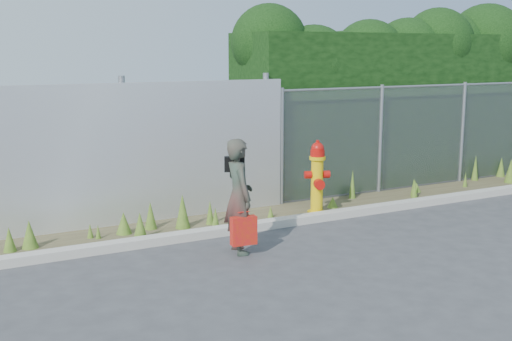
{
  "coord_description": "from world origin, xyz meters",
  "views": [
    {
      "loc": [
        -4.48,
        -6.5,
        2.68
      ],
      "look_at": [
        -0.3,
        1.4,
        1.0
      ],
      "focal_mm": 45.0,
      "sensor_mm": 36.0,
      "label": 1
    }
  ],
  "objects": [
    {
      "name": "chainlink_fence",
      "position": [
        4.25,
        3.0,
        1.03
      ],
      "size": [
        6.5,
        0.07,
        2.05
      ],
      "color": "gray",
      "rests_on": "ground"
    },
    {
      "name": "hedge",
      "position": [
        4.56,
        4.03,
        2.02
      ],
      "size": [
        7.45,
        1.98,
        3.7
      ],
      "color": "black",
      "rests_on": "ground"
    },
    {
      "name": "corrugated_fence",
      "position": [
        -3.25,
        3.01,
        1.1
      ],
      "size": [
        8.5,
        0.21,
        2.3
      ],
      "color": "silver",
      "rests_on": "ground"
    },
    {
      "name": "ground",
      "position": [
        0.0,
        0.0,
        0.0
      ],
      "size": [
        80.0,
        80.0,
        0.0
      ],
      "primitive_type": "plane",
      "color": "#3C3C3F",
      "rests_on": "ground"
    },
    {
      "name": "weed_strip",
      "position": [
        -0.36,
        2.45,
        0.13
      ],
      "size": [
        16.0,
        1.25,
        0.54
      ],
      "color": "#4E452C",
      "rests_on": "ground"
    },
    {
      "name": "curb",
      "position": [
        0.0,
        1.8,
        0.06
      ],
      "size": [
        16.0,
        0.22,
        0.12
      ],
      "primitive_type": "cube",
      "color": "#ADA89C",
      "rests_on": "ground"
    },
    {
      "name": "black_shoulder_bag",
      "position": [
        -0.79,
        1.08,
        1.18
      ],
      "size": [
        0.27,
        0.11,
        0.2
      ],
      "rotation": [
        0.0,
        0.0,
        -0.43
      ],
      "color": "black"
    },
    {
      "name": "fire_hydrant",
      "position": [
        1.21,
        2.11,
        0.6
      ],
      "size": [
        0.42,
        0.37,
        1.25
      ],
      "rotation": [
        0.0,
        0.0,
        -0.35
      ],
      "color": "#E1BA0B",
      "rests_on": "ground"
    },
    {
      "name": "woman",
      "position": [
        -0.8,
        0.94,
        0.77
      ],
      "size": [
        0.43,
        0.6,
        1.54
      ],
      "primitive_type": "imported",
      "rotation": [
        0.0,
        0.0,
        1.46
      ],
      "color": "#0E5B46",
      "rests_on": "ground"
    },
    {
      "name": "red_tote_bag",
      "position": [
        -0.84,
        0.73,
        0.36
      ],
      "size": [
        0.34,
        0.13,
        0.45
      ],
      "rotation": [
        0.0,
        0.0,
        -0.08
      ],
      "color": "#B9310A"
    }
  ]
}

